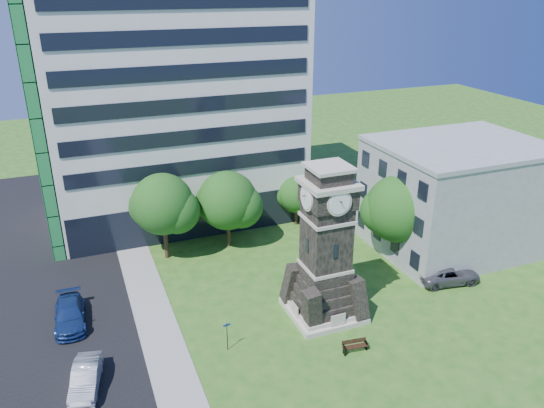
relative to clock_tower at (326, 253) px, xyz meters
name	(u,v)px	position (x,y,z in m)	size (l,w,h in m)	color
ground	(299,335)	(-3.00, -2.00, -5.28)	(160.00, 160.00, 0.00)	#285B1A
sidewalk	(157,326)	(-12.50, 3.00, -5.25)	(3.00, 70.00, 0.06)	gray
street	(36,352)	(-21.00, 3.00, -5.27)	(14.00, 80.00, 0.02)	black
clock_tower	(326,253)	(0.00, 0.00, 0.00)	(5.40, 5.40, 12.22)	beige
office_tall	(171,85)	(-6.20, 23.84, 8.94)	(26.20, 15.11, 28.60)	white
office_low	(456,195)	(16.97, 6.00, -0.07)	(15.20, 12.20, 10.40)	#A1A4A7
car_street_mid	(86,378)	(-17.88, -1.94, -4.52)	(1.61, 4.61, 1.52)	#9EA1A6
car_street_north	(70,315)	(-18.57, 5.75, -4.49)	(2.22, 5.46, 1.59)	navy
car_east_lot	(449,275)	(12.13, 0.14, -4.53)	(2.49, 5.40, 1.50)	#4F4E54
park_bench	(355,345)	(-0.06, -5.07, -4.78)	(1.82, 0.49, 0.94)	black
street_sign	(227,333)	(-8.35, -1.65, -3.89)	(0.53, 0.05, 2.23)	black
tree_nw	(164,206)	(-9.59, 13.54, -0.03)	(6.24, 5.67, 8.31)	#332114
tree_nc	(228,202)	(-3.44, 13.67, -0.63)	(6.26, 5.69, 7.69)	#332114
tree_ne	(297,196)	(4.74, 15.87, -2.00)	(4.26, 3.87, 5.36)	#332114
tree_east	(400,211)	(10.04, 5.13, -0.21)	(6.74, 6.13, 8.35)	#332114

